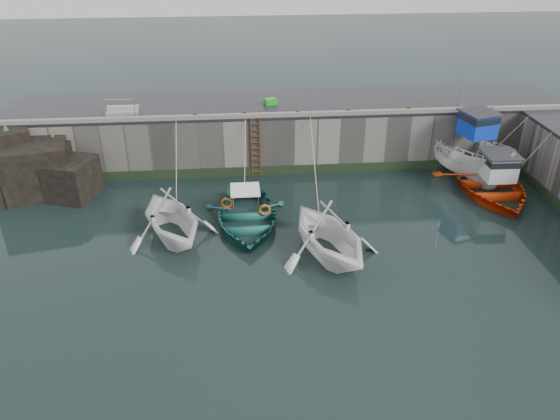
{
  "coord_description": "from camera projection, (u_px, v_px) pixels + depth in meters",
  "views": [
    {
      "loc": [
        -3.01,
        -16.31,
        12.37
      ],
      "look_at": [
        -1.26,
        3.88,
        1.2
      ],
      "focal_mm": 35.0,
      "sensor_mm": 36.0,
      "label": 1
    }
  ],
  "objects": [
    {
      "name": "boat_near_white",
      "position": [
        173.0,
        237.0,
        23.52
      ],
      "size": [
        5.77,
        6.1,
        2.54
      ],
      "primitive_type": "imported",
      "rotation": [
        0.0,
        0.0,
        0.42
      ],
      "color": "silver",
      "rests_on": "ground"
    },
    {
      "name": "ground",
      "position": [
        322.0,
        286.0,
        20.43
      ],
      "size": [
        120.0,
        120.0,
        0.0
      ],
      "primitive_type": "plane",
      "color": "black",
      "rests_on": "ground"
    },
    {
      "name": "algae_back",
      "position": [
        294.0,
        170.0,
        29.0
      ],
      "size": [
        30.0,
        0.08,
        0.5
      ],
      "primitive_type": "cube",
      "color": "black",
      "rests_on": "ground"
    },
    {
      "name": "bollard_e",
      "position": [
        409.0,
        110.0,
        28.23
      ],
      "size": [
        0.18,
        0.18,
        0.28
      ],
      "primitive_type": "cylinder",
      "color": "#3F1E0F",
      "rests_on": "road_back"
    },
    {
      "name": "road_back",
      "position": [
        289.0,
        103.0,
        29.85
      ],
      "size": [
        30.0,
        5.0,
        0.16
      ],
      "primitive_type": "cube",
      "color": "black",
      "rests_on": "quay_back"
    },
    {
      "name": "boat_near_blacktrim_rope",
      "position": [
        310.0,
        197.0,
        26.83
      ],
      "size": [
        0.04,
        6.02,
        3.1
      ],
      "primitive_type": null,
      "color": "tan",
      "rests_on": "ground"
    },
    {
      "name": "ladder",
      "position": [
        256.0,
        148.0,
        28.16
      ],
      "size": [
        0.51,
        0.08,
        3.2
      ],
      "color": "#3F1E0F",
      "rests_on": "ground"
    },
    {
      "name": "bollard_c",
      "position": [
        298.0,
        113.0,
        27.79
      ],
      "size": [
        0.18,
        0.18,
        0.28
      ],
      "primitive_type": "cylinder",
      "color": "#3F1E0F",
      "rests_on": "road_back"
    },
    {
      "name": "boat_near_blue",
      "position": [
        247.0,
        223.0,
        24.53
      ],
      "size": [
        4.05,
        5.64,
        1.16
      ],
      "primitive_type": "imported",
      "rotation": [
        0.0,
        0.0,
        0.01
      ],
      "color": "#18544E",
      "rests_on": "ground"
    },
    {
      "name": "quay_back",
      "position": [
        289.0,
        131.0,
        30.61
      ],
      "size": [
        30.0,
        5.0,
        3.0
      ],
      "primitive_type": "cube",
      "color": "slate",
      "rests_on": "ground"
    },
    {
      "name": "boat_near_white_rope",
      "position": [
        180.0,
        193.0,
        27.2
      ],
      "size": [
        0.04,
        4.32,
        3.1
      ],
      "primitive_type": null,
      "color": "tan",
      "rests_on": "ground"
    },
    {
      "name": "bollard_d",
      "position": [
        348.0,
        111.0,
        27.99
      ],
      "size": [
        0.18,
        0.18,
        0.28
      ],
      "primitive_type": "cylinder",
      "color": "#3F1E0F",
      "rests_on": "road_back"
    },
    {
      "name": "fish_crate",
      "position": [
        271.0,
        101.0,
        29.39
      ],
      "size": [
        0.76,
        0.63,
        0.31
      ],
      "primitive_type": "cube",
      "rotation": [
        0.0,
        0.0,
        0.34
      ],
      "color": "green",
      "rests_on": "road_back"
    },
    {
      "name": "boat_far_orange",
      "position": [
        489.0,
        183.0,
        27.17
      ],
      "size": [
        4.78,
        6.6,
        4.34
      ],
      "rotation": [
        0.0,
        0.0,
        -0.02
      ],
      "color": "red",
      "rests_on": "ground"
    },
    {
      "name": "boat_near_blacktrim",
      "position": [
        328.0,
        255.0,
        22.28
      ],
      "size": [
        5.82,
        6.24,
        2.66
      ],
      "primitive_type": "imported",
      "rotation": [
        0.0,
        0.0,
        0.35
      ],
      "color": "white",
      "rests_on": "ground"
    },
    {
      "name": "railing",
      "position": [
        122.0,
        110.0,
        27.96
      ],
      "size": [
        1.6,
        1.05,
        1.0
      ],
      "color": "#A5A8AD",
      "rests_on": "road_back"
    },
    {
      "name": "rock_outcrop",
      "position": [
        35.0,
        168.0,
        26.8
      ],
      "size": [
        5.85,
        4.24,
        3.41
      ],
      "color": "black",
      "rests_on": "ground"
    },
    {
      "name": "kerb_back",
      "position": [
        294.0,
        114.0,
        27.71
      ],
      "size": [
        30.0,
        0.3,
        0.2
      ],
      "primitive_type": "cube",
      "color": "slate",
      "rests_on": "road_back"
    },
    {
      "name": "bollard_b",
      "position": [
        245.0,
        114.0,
        27.59
      ],
      "size": [
        0.18,
        0.18,
        0.28
      ],
      "primitive_type": "cylinder",
      "color": "#3F1E0F",
      "rests_on": "road_back"
    },
    {
      "name": "bollard_a",
      "position": [
        195.0,
        116.0,
        27.4
      ],
      "size": [
        0.18,
        0.18,
        0.28
      ],
      "primitive_type": "cylinder",
      "color": "#3F1E0F",
      "rests_on": "road_back"
    },
    {
      "name": "boat_far_white",
      "position": [
        465.0,
        154.0,
        28.7
      ],
      "size": [
        4.2,
        7.34,
        5.67
      ],
      "rotation": [
        0.0,
        0.0,
        0.24
      ],
      "color": "white",
      "rests_on": "ground"
    },
    {
      "name": "boat_near_blue_rope",
      "position": [
        244.0,
        186.0,
        27.83
      ],
      "size": [
        0.04,
        3.65,
        3.1
      ],
      "primitive_type": null,
      "color": "tan",
      "rests_on": "ground"
    }
  ]
}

